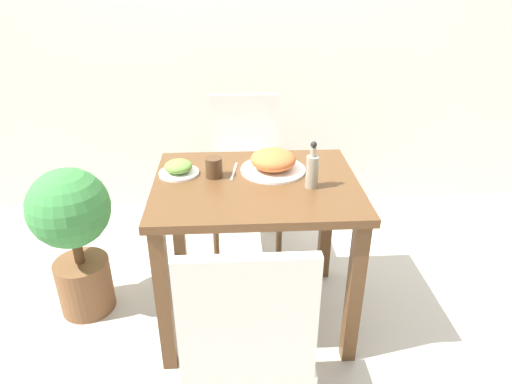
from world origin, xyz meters
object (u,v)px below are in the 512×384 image
object	(u,v)px
drink_cup	(214,167)
potted_plant_left	(74,230)
chair_near	(246,337)
side_plate	(179,168)
chair_far	(245,165)
food_plate	(273,162)
sauce_bottle	(312,170)

from	to	relation	value
drink_cup	potted_plant_left	size ratio (longest dim) A/B	0.12
potted_plant_left	drink_cup	bearing A→B (deg)	-3.10
drink_cup	potted_plant_left	bearing A→B (deg)	176.90
potted_plant_left	chair_near	bearing A→B (deg)	-44.95
chair_near	potted_plant_left	world-z (taller)	chair_near
chair_near	side_plate	distance (m)	0.86
chair_near	chair_far	xyz separation A→B (m)	(0.05, 1.37, 0.00)
food_plate	side_plate	world-z (taller)	food_plate
drink_cup	potted_plant_left	xyz separation A→B (m)	(-0.67, 0.04, -0.32)
food_plate	side_plate	size ratio (longest dim) A/B	1.64
food_plate	side_plate	bearing A→B (deg)	-178.49
chair_near	drink_cup	size ratio (longest dim) A/B	10.19
food_plate	potted_plant_left	size ratio (longest dim) A/B	0.38
chair_far	potted_plant_left	world-z (taller)	chair_far
food_plate	sauce_bottle	distance (m)	0.23
sauce_bottle	chair_far	bearing A→B (deg)	108.79
potted_plant_left	sauce_bottle	bearing A→B (deg)	-8.57
food_plate	sauce_bottle	bearing A→B (deg)	-49.61
sauce_bottle	potted_plant_left	world-z (taller)	sauce_bottle
chair_far	side_plate	world-z (taller)	chair_far
sauce_bottle	food_plate	bearing A→B (deg)	130.39
chair_far	side_plate	size ratio (longest dim) A/B	5.11
chair_near	side_plate	xyz separation A→B (m)	(-0.27, 0.78, 0.25)
sauce_bottle	potted_plant_left	xyz separation A→B (m)	(-1.09, 0.16, -0.36)
side_plate	potted_plant_left	world-z (taller)	side_plate
food_plate	potted_plant_left	world-z (taller)	food_plate
side_plate	potted_plant_left	size ratio (longest dim) A/B	0.23
chair_far	sauce_bottle	world-z (taller)	sauce_bottle
food_plate	potted_plant_left	distance (m)	0.99
chair_far	side_plate	bearing A→B (deg)	-118.37
chair_far	food_plate	bearing A→B (deg)	-79.42
chair_near	food_plate	size ratio (longest dim) A/B	3.11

